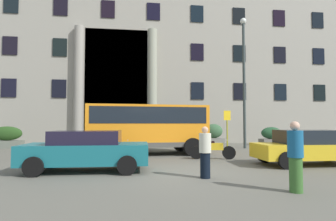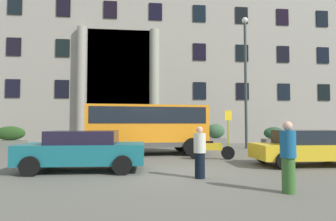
# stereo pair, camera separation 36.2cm
# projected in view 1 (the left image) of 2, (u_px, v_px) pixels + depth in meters

# --- Properties ---
(ground_plane) EXTENTS (80.00, 64.00, 0.12)m
(ground_plane) POSITION_uv_depth(u_px,v_px,m) (183.00, 174.00, 9.14)
(ground_plane) COLOR #5E5D53
(office_building_facade) EXTENTS (36.52, 9.63, 19.61)m
(office_building_facade) POSITION_uv_depth(u_px,v_px,m) (150.00, 40.00, 26.91)
(office_building_facade) COLOR gray
(office_building_facade) RESTS_ON ground_plane
(orange_minibus) EXTENTS (6.28, 3.11, 2.56)m
(orange_minibus) POSITION_uv_depth(u_px,v_px,m) (147.00, 125.00, 14.54)
(orange_minibus) COLOR orange
(orange_minibus) RESTS_ON ground_plane
(bus_stop_sign) EXTENTS (0.44, 0.08, 2.43)m
(bus_stop_sign) POSITION_uv_depth(u_px,v_px,m) (227.00, 125.00, 17.12)
(bus_stop_sign) COLOR #929A1B
(bus_stop_sign) RESTS_ON ground_plane
(hedge_planter_west) EXTENTS (2.03, 0.70, 1.43)m
(hedge_planter_west) POSITION_uv_depth(u_px,v_px,m) (7.00, 138.00, 18.12)
(hedge_planter_west) COLOR slate
(hedge_planter_west) RESTS_ON ground_plane
(hedge_planter_entrance_left) EXTENTS (1.65, 0.92, 1.35)m
(hedge_planter_entrance_left) POSITION_uv_depth(u_px,v_px,m) (271.00, 136.00, 20.55)
(hedge_planter_entrance_left) COLOR #67645D
(hedge_planter_entrance_left) RESTS_ON ground_plane
(hedge_planter_far_west) EXTENTS (1.42, 1.00, 1.58)m
(hedge_planter_far_west) POSITION_uv_depth(u_px,v_px,m) (214.00, 135.00, 20.53)
(hedge_planter_far_west) COLOR slate
(hedge_planter_far_west) RESTS_ON ground_plane
(hedge_planter_entrance_right) EXTENTS (1.55, 0.87, 1.22)m
(hedge_planter_entrance_right) POSITION_uv_depth(u_px,v_px,m) (111.00, 138.00, 19.09)
(hedge_planter_entrance_right) COLOR #706060
(hedge_planter_entrance_right) RESTS_ON ground_plane
(hedge_planter_east) EXTENTS (1.80, 0.72, 1.42)m
(hedge_planter_east) POSITION_uv_depth(u_px,v_px,m) (160.00, 137.00, 19.64)
(hedge_planter_east) COLOR gray
(hedge_planter_east) RESTS_ON ground_plane
(parked_compact_extra) EXTENTS (4.20, 2.06, 1.38)m
(parked_compact_extra) POSITION_uv_depth(u_px,v_px,m) (87.00, 150.00, 9.38)
(parked_compact_extra) COLOR #17656F
(parked_compact_extra) RESTS_ON ground_plane
(parked_coupe_end) EXTENTS (4.17, 1.99, 1.37)m
(parked_coupe_end) POSITION_uv_depth(u_px,v_px,m) (309.00, 147.00, 10.78)
(parked_coupe_end) COLOR gold
(parked_coupe_end) RESTS_ON ground_plane
(motorcycle_far_end) EXTENTS (1.92, 0.55, 0.89)m
(motorcycle_far_end) POSITION_uv_depth(u_px,v_px,m) (114.00, 150.00, 12.19)
(motorcycle_far_end) COLOR black
(motorcycle_far_end) RESTS_ON ground_plane
(scooter_by_planter) EXTENTS (2.05, 0.64, 0.89)m
(scooter_by_planter) POSITION_uv_depth(u_px,v_px,m) (212.00, 149.00, 12.49)
(scooter_by_planter) COLOR black
(scooter_by_planter) RESTS_ON ground_plane
(pedestrian_woman_dark_dress) EXTENTS (0.36, 0.36, 1.53)m
(pedestrian_woman_dark_dress) POSITION_uv_depth(u_px,v_px,m) (205.00, 152.00, 8.20)
(pedestrian_woman_dark_dress) COLOR black
(pedestrian_woman_dark_dress) RESTS_ON ground_plane
(pedestrian_woman_with_bag) EXTENTS (0.36, 0.36, 1.68)m
(pedestrian_woman_with_bag) POSITION_uv_depth(u_px,v_px,m) (295.00, 156.00, 6.51)
(pedestrian_woman_with_bag) COLOR #356329
(pedestrian_woman_with_bag) RESTS_ON ground_plane
(lamppost_plaza_centre) EXTENTS (0.40, 0.40, 8.70)m
(lamppost_plaza_centre) POSITION_uv_depth(u_px,v_px,m) (244.00, 73.00, 18.28)
(lamppost_plaza_centre) COLOR #323D3D
(lamppost_plaza_centre) RESTS_ON ground_plane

